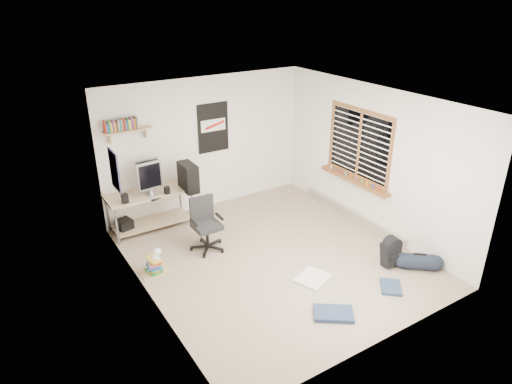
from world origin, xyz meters
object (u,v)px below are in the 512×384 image
book_stack (155,263)px  duffel_bag (419,261)px  desk (151,209)px  backpack (391,254)px  office_chair (207,222)px

book_stack → duffel_bag: bearing=-30.9°
desk → duffel_bag: size_ratio=3.04×
desk → backpack: bearing=-36.4°
duffel_bag → book_stack: duffel_bag is taller
desk → duffel_bag: (2.95, -3.42, -0.22)m
office_chair → duffel_bag: size_ratio=1.82×
desk → duffel_bag: bearing=-36.2°
desk → office_chair: bearing=-54.1°
desk → duffel_bag: desk is taller
desk → office_chair: office_chair is taller
backpack → duffel_bag: 0.42m
office_chair → duffel_bag: office_chair is taller
desk → book_stack: (-0.46, -1.37, -0.21)m
desk → book_stack: bearing=-95.6°
office_chair → backpack: bearing=-38.4°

